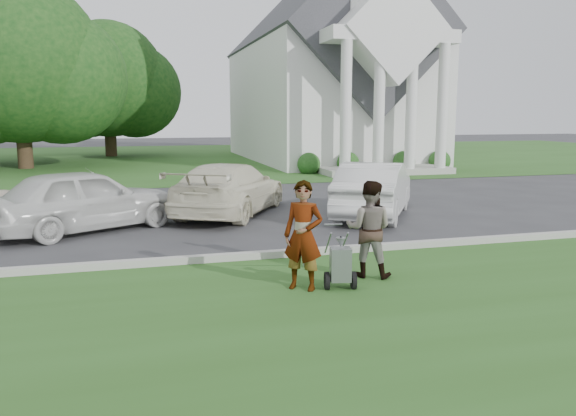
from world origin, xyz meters
name	(u,v)px	position (x,y,z in m)	size (l,w,h in m)	color
ground	(281,265)	(0.00, 0.00, 0.00)	(120.00, 120.00, 0.00)	#333335
grass_strip	(336,321)	(0.00, -3.00, 0.01)	(80.00, 7.00, 0.01)	#2A521C
church_lawn	(175,158)	(0.00, 27.00, 0.01)	(80.00, 30.00, 0.01)	#2A521C
curb	(274,254)	(0.00, 0.55, 0.07)	(80.00, 0.18, 0.15)	#9E9E93
church	(328,62)	(9.00, 23.11, 5.94)	(9.19, 19.00, 24.10)	white
tree_left	(18,68)	(-8.01, 21.99, 5.11)	(10.63, 8.40, 9.71)	#332316
tree_back	(108,85)	(-4.01, 29.99, 4.73)	(9.61, 7.60, 8.89)	#332316
striping_cart	(340,265)	(0.55, -1.66, 0.40)	(0.60, 1.05, 0.92)	black
person_left	(303,236)	(-0.03, -1.52, 0.88)	(0.64, 0.42, 1.75)	#999999
person_right	(369,230)	(1.27, -1.12, 0.83)	(0.81, 0.63, 1.67)	#999999
parking_meter_near	(305,221)	(0.40, -0.21, 0.87)	(0.10, 0.09, 1.38)	gray
car_b	(85,200)	(-3.74, 4.27, 0.77)	(1.81, 4.51, 1.54)	silver
car_c	(230,189)	(0.00, 5.64, 0.73)	(2.04, 5.02, 1.46)	silver
car_d	(374,189)	(3.78, 4.30, 0.75)	(1.59, 4.56, 1.50)	silver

